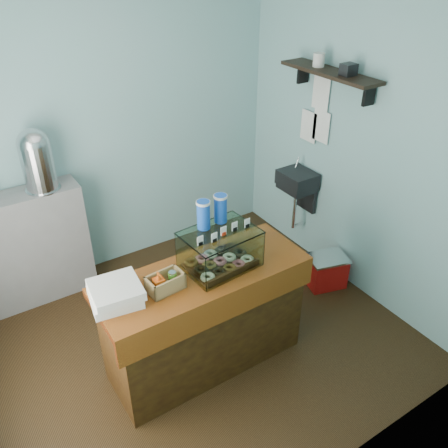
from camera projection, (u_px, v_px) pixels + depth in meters
ground at (191, 340)px, 4.10m from camera, size 3.50×3.50×0.00m
room_shell at (184, 158)px, 3.22m from camera, size 3.54×3.04×2.82m
counter at (204, 318)px, 3.68m from camera, size 1.60×0.60×0.90m
back_shelf at (32, 247)px, 4.33m from camera, size 1.00×0.32×1.10m
display_case at (218, 245)px, 3.45m from camera, size 0.56×0.43×0.51m
condiment_crate at (165, 283)px, 3.25m from camera, size 0.26×0.17×0.17m
pastry_boxes at (115, 293)px, 3.15m from camera, size 0.37×0.37×0.13m
coffee_urn at (36, 158)px, 3.98m from camera, size 0.30×0.30×0.55m
red_cooler at (326, 271)px, 4.67m from camera, size 0.43×0.37×0.33m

